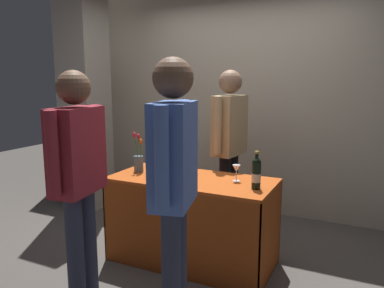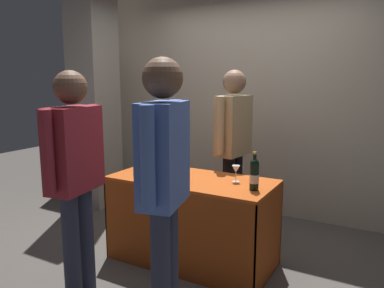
{
  "view_description": "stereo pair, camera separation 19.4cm",
  "coord_description": "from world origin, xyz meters",
  "views": [
    {
      "loc": [
        1.36,
        -2.83,
        1.61
      ],
      "look_at": [
        0.0,
        0.0,
        1.06
      ],
      "focal_mm": 35.18,
      "sensor_mm": 36.0,
      "label": 1
    },
    {
      "loc": [
        1.54,
        -2.74,
        1.61
      ],
      "look_at": [
        0.0,
        0.0,
        1.06
      ],
      "focal_mm": 35.18,
      "sensor_mm": 36.0,
      "label": 2
    }
  ],
  "objects": [
    {
      "name": "back_partition",
      "position": [
        0.0,
        1.56,
        1.5
      ],
      "size": [
        6.0,
        0.12,
        3.0
      ],
      "primitive_type": "cube",
      "color": "#B2A893",
      "rests_on": "ground_plane"
    },
    {
      "name": "flower_vase",
      "position": [
        -0.55,
        0.0,
        0.87
      ],
      "size": [
        0.09,
        0.09,
        0.37
      ],
      "color": "slate",
      "rests_on": "tasting_table"
    },
    {
      "name": "wine_glass_near_vendor",
      "position": [
        0.37,
        0.08,
        0.86
      ],
      "size": [
        0.07,
        0.07,
        0.14
      ],
      "color": "silver",
      "rests_on": "tasting_table"
    },
    {
      "name": "taster_foreground_left",
      "position": [
        0.33,
        -0.93,
        1.05
      ],
      "size": [
        0.3,
        0.56,
        1.73
      ],
      "rotation": [
        0.0,
        0.0,
        1.81
      ],
      "color": "#2D3347",
      "rests_on": "ground_plane"
    },
    {
      "name": "vendor_presenter",
      "position": [
        0.08,
        0.72,
        1.02
      ],
      "size": [
        0.26,
        0.57,
        1.69
      ],
      "rotation": [
        0.0,
        0.0,
        -1.7
      ],
      "color": "black",
      "rests_on": "ground_plane"
    },
    {
      "name": "display_bottle_2",
      "position": [
        0.0,
        -0.13,
        0.91
      ],
      "size": [
        0.08,
        0.08,
        0.35
      ],
      "color": "black",
      "rests_on": "tasting_table"
    },
    {
      "name": "brochure_stand",
      "position": [
        -0.27,
        -0.13,
        0.83
      ],
      "size": [
        0.13,
        0.03,
        0.13
      ],
      "primitive_type": "cube",
      "rotation": [
        -0.09,
        0.0,
        6.22
      ],
      "color": "silver",
      "rests_on": "tasting_table"
    },
    {
      "name": "concrete_pillar",
      "position": [
        -1.85,
        0.79,
        1.46
      ],
      "size": [
        0.47,
        0.47,
        2.93
      ],
      "primitive_type": "cube",
      "color": "gray",
      "rests_on": "ground_plane"
    },
    {
      "name": "display_bottle_1",
      "position": [
        0.59,
        -0.07,
        0.89
      ],
      "size": [
        0.07,
        0.07,
        0.3
      ],
      "color": "black",
      "rests_on": "tasting_table"
    },
    {
      "name": "display_bottle_3",
      "position": [
        -0.17,
        -0.03,
        0.9
      ],
      "size": [
        0.08,
        0.08,
        0.34
      ],
      "color": "#192333",
      "rests_on": "tasting_table"
    },
    {
      "name": "tasting_table",
      "position": [
        0.0,
        0.0,
        0.52
      ],
      "size": [
        1.41,
        0.66,
        0.76
      ],
      "color": "#B74C19",
      "rests_on": "ground_plane"
    },
    {
      "name": "display_bottle_0",
      "position": [
        -0.36,
        0.16,
        0.89
      ],
      "size": [
        0.07,
        0.07,
        0.3
      ],
      "color": "black",
      "rests_on": "tasting_table"
    },
    {
      "name": "taster_foreground_right",
      "position": [
        -0.43,
        -0.91,
        1.0
      ],
      "size": [
        0.27,
        0.58,
        1.67
      ],
      "rotation": [
        0.0,
        0.0,
        1.72
      ],
      "color": "#2D3347",
      "rests_on": "ground_plane"
    },
    {
      "name": "ground_plane",
      "position": [
        0.0,
        0.0,
        0.0
      ],
      "size": [
        12.0,
        12.0,
        0.0
      ],
      "primitive_type": "plane",
      "color": "#514C47"
    },
    {
      "name": "featured_wine_bottle",
      "position": [
        -0.4,
        -0.01,
        0.9
      ],
      "size": [
        0.08,
        0.08,
        0.32
      ],
      "color": "black",
      "rests_on": "tasting_table"
    }
  ]
}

